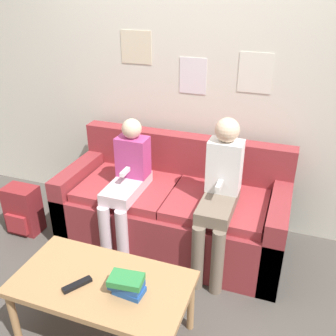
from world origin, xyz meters
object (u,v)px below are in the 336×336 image
(person_left, at_px, (126,183))
(person_right, at_px, (220,192))
(coffee_table, at_px, (102,287))
(tv_remote, at_px, (77,285))
(backpack, at_px, (23,210))
(couch, at_px, (173,210))

(person_left, relative_size, person_right, 0.92)
(coffee_table, height_order, person_left, person_left)
(tv_remote, height_order, backpack, tv_remote)
(person_left, distance_m, person_right, 0.72)
(coffee_table, relative_size, tv_remote, 6.21)
(couch, relative_size, person_left, 1.67)
(couch, xyz_separation_m, person_left, (-0.31, -0.20, 0.30))
(couch, bearing_deg, coffee_table, -94.11)
(couch, height_order, tv_remote, couch)
(person_left, relative_size, backpack, 2.50)
(couch, bearing_deg, tv_remote, -99.25)
(tv_remote, relative_size, backpack, 0.39)
(couch, bearing_deg, person_left, -147.55)
(coffee_table, bearing_deg, tv_remote, -143.60)
(coffee_table, distance_m, person_right, 1.02)
(person_left, xyz_separation_m, person_right, (0.72, 0.02, 0.05))
(couch, xyz_separation_m, coffee_table, (-0.08, -1.05, 0.10))
(person_right, bearing_deg, backpack, -175.79)
(couch, relative_size, tv_remote, 10.83)
(backpack, bearing_deg, tv_remote, -37.12)
(person_left, bearing_deg, backpack, -173.55)
(coffee_table, bearing_deg, person_right, 61.01)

